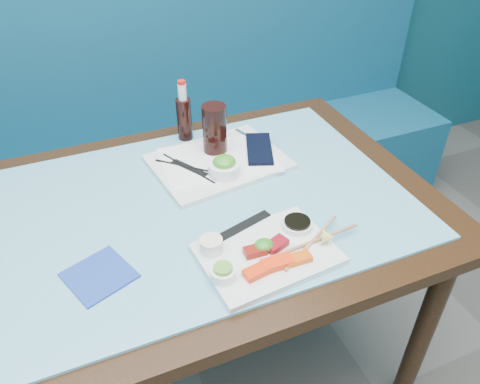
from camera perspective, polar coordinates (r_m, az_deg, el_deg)
name	(u,v)px	position (r m, az deg, el deg)	size (l,w,h in m)	color
booth_bench	(132,166)	(2.16, -13.01, 3.17)	(3.00, 0.56, 1.17)	navy
dining_table	(183,233)	(1.32, -6.98, -4.98)	(1.40, 0.90, 0.75)	black
glass_top	(180,209)	(1.27, -7.27, -2.05)	(1.22, 0.76, 0.01)	#62ACC4
sashimi_plate	(267,254)	(1.11, 3.36, -7.54)	(0.31, 0.22, 0.02)	white
salmon_left	(258,271)	(1.05, 2.21, -9.61)	(0.07, 0.03, 0.02)	red
salmon_mid	(277,263)	(1.07, 4.56, -8.63)	(0.07, 0.03, 0.02)	#FF330A
salmon_right	(298,259)	(1.09, 7.06, -8.07)	(0.06, 0.03, 0.02)	#EA5109
tuna_left	(255,251)	(1.10, 1.85, -7.20)	(0.05, 0.03, 0.02)	maroon
tuna_right	(276,244)	(1.11, 4.45, -6.39)	(0.06, 0.03, 0.02)	maroon
seaweed_garnish	(264,245)	(1.10, 2.94, -6.50)	(0.05, 0.04, 0.03)	#2A771B
ramekin_wasabi	(223,273)	(1.04, -2.06, -9.88)	(0.06, 0.06, 0.02)	white
wasabi_fill	(223,268)	(1.03, -2.08, -9.26)	(0.04, 0.04, 0.01)	#619931
ramekin_ginger	(211,247)	(1.10, -3.52, -6.67)	(0.05, 0.05, 0.02)	white
ginger_fill	(211,241)	(1.09, -3.55, -6.03)	(0.05, 0.05, 0.01)	beige
soy_dish	(297,225)	(1.17, 6.98, -3.97)	(0.08, 0.08, 0.02)	white
soy_fill	(297,221)	(1.17, 7.02, -3.59)	(0.07, 0.07, 0.01)	black
lemon_wedge	(328,237)	(1.13, 10.73, -5.45)	(0.04, 0.04, 0.03)	#EBEC70
chopstick_sleeve	(244,225)	(1.17, 0.50, -4.06)	(0.16, 0.02, 0.00)	black
wooden_chopstick_a	(312,242)	(1.14, 8.75, -6.01)	(0.01, 0.01, 0.23)	#A9764F
wooden_chopstick_b	(315,241)	(1.14, 9.19, -5.86)	(0.01, 0.01, 0.25)	#9A6748
serving_tray	(219,162)	(1.42, -2.62, 3.68)	(0.38, 0.29, 0.01)	silver
paper_placemat	(219,160)	(1.42, -2.63, 3.95)	(0.34, 0.24, 0.00)	white
seaweed_bowl	(224,168)	(1.34, -1.92, 2.89)	(0.09, 0.09, 0.04)	white
seaweed_salad	(224,162)	(1.33, -1.94, 3.71)	(0.07, 0.07, 0.03)	#398F21
cola_glass	(215,129)	(1.42, -3.12, 7.69)	(0.07, 0.07, 0.15)	black
navy_pouch	(259,149)	(1.46, 2.36, 5.27)	(0.08, 0.18, 0.01)	black
fork	(244,134)	(1.54, 0.51, 7.07)	(0.01, 0.01, 0.08)	white
black_chopstick_a	(188,168)	(1.38, -6.33, 2.92)	(0.01, 0.01, 0.22)	black
black_chopstick_b	(191,167)	(1.38, -6.01, 3.00)	(0.01, 0.01, 0.23)	black
tray_sleeve	(190,168)	(1.38, -6.17, 2.92)	(0.02, 0.13, 0.00)	black
cola_bottle_body	(184,119)	(1.53, -6.80, 8.80)	(0.05, 0.05, 0.14)	black
cola_bottle_neck	(182,92)	(1.49, -7.06, 12.02)	(0.03, 0.03, 0.05)	white
cola_bottle_cap	(181,82)	(1.48, -7.16, 13.12)	(0.02, 0.02, 0.01)	red
blue_napkin	(99,275)	(1.12, -16.78, -9.69)	(0.13, 0.13, 0.01)	#1B3A98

